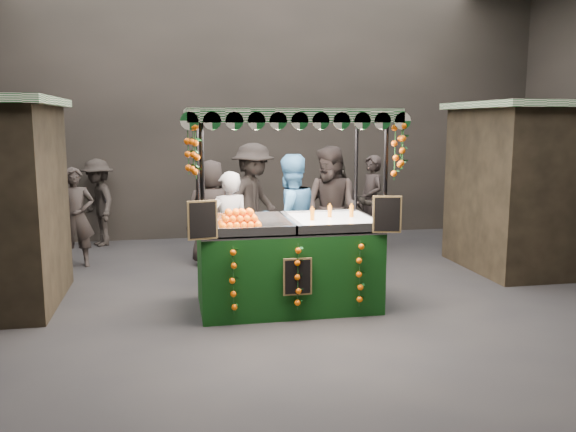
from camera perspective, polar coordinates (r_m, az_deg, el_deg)
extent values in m
plane|color=black|center=(7.42, 1.57, -9.07)|extent=(12.00, 12.00, 0.00)
cube|color=black|center=(11.98, -3.71, 9.94)|extent=(12.00, 0.10, 5.00)
cube|color=black|center=(10.33, 24.18, 2.38)|extent=(2.80, 2.00, 2.50)
cube|color=#104A1B|center=(10.28, 24.65, 9.59)|extent=(3.00, 2.20, 0.10)
cube|color=black|center=(7.48, -0.09, -4.97)|extent=(2.17, 1.18, 0.99)
cube|color=#B4B6BC|center=(7.38, -0.09, -1.10)|extent=(2.17, 1.18, 0.04)
cylinder|color=black|center=(6.67, -8.10, -0.72)|extent=(0.05, 0.05, 2.37)
cylinder|color=black|center=(7.09, 9.19, -0.17)|extent=(0.05, 0.05, 2.37)
cylinder|color=black|center=(7.78, -8.55, 0.65)|extent=(0.05, 0.05, 2.37)
cylinder|color=black|center=(8.15, 6.46, 1.07)|extent=(0.05, 0.05, 2.37)
cube|color=#104A1B|center=(7.26, -0.09, 9.85)|extent=(2.42, 1.43, 0.08)
cube|color=white|center=(7.50, 4.36, -0.50)|extent=(0.97, 1.07, 0.08)
cube|color=black|center=(6.60, -8.16, -0.39)|extent=(0.33, 0.09, 0.43)
cube|color=black|center=(7.04, 9.44, 0.16)|extent=(0.33, 0.09, 0.43)
cube|color=black|center=(6.87, 0.93, -5.82)|extent=(0.34, 0.02, 0.43)
imported|color=gray|center=(8.32, -5.66, -1.32)|extent=(0.68, 0.54, 1.63)
imported|color=#295785|center=(8.47, 0.15, -0.33)|extent=(1.08, 0.95, 1.85)
imported|color=black|center=(10.06, -19.62, -0.12)|extent=(0.62, 0.44, 1.59)
imported|color=black|center=(9.10, 4.19, 0.57)|extent=(1.18, 1.19, 1.94)
imported|color=black|center=(10.14, 4.56, 0.66)|extent=(1.05, 0.84, 1.67)
imported|color=black|center=(10.09, -3.33, 1.44)|extent=(1.37, 1.42, 1.95)
imported|color=black|center=(9.69, -7.33, 0.33)|extent=(0.88, 0.61, 1.70)
imported|color=black|center=(10.40, 4.33, 0.94)|extent=(1.43, 1.49, 1.69)
imported|color=#282221|center=(11.08, 7.95, 1.39)|extent=(0.51, 0.68, 1.70)
imported|color=black|center=(11.65, -17.65, 1.24)|extent=(0.98, 1.20, 1.63)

